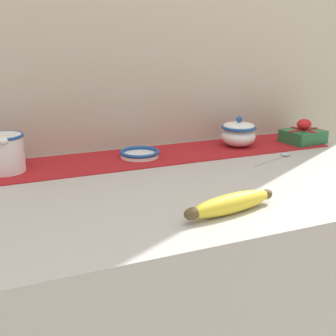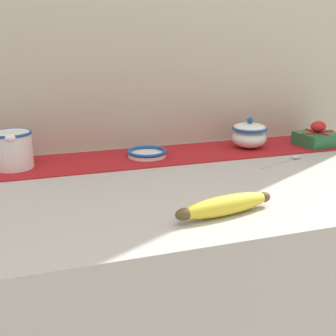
# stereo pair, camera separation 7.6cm
# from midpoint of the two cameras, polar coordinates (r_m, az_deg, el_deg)

# --- Properties ---
(countertop) EXTENTS (1.41, 0.70, 0.92)m
(countertop) POSITION_cam_midpoint_polar(r_m,az_deg,el_deg) (1.27, 0.84, -21.89)
(countertop) COLOR #B7B2AD
(countertop) RESTS_ON ground_plane
(back_wall) EXTENTS (2.21, 0.04, 2.40)m
(back_wall) POSITION_cam_midpoint_polar(r_m,az_deg,el_deg) (1.34, -4.29, 14.59)
(back_wall) COLOR #B7AD99
(back_wall) RESTS_ON ground_plane
(table_runner) EXTENTS (1.30, 0.22, 0.00)m
(table_runner) POSITION_cam_midpoint_polar(r_m,az_deg,el_deg) (1.25, -2.46, 1.39)
(table_runner) COLOR #A8191E
(table_runner) RESTS_ON countertop
(cream_pitcher) EXTENTS (0.11, 0.13, 0.10)m
(cream_pitcher) POSITION_cam_midpoint_polar(r_m,az_deg,el_deg) (1.20, -18.64, 2.51)
(cream_pitcher) COLOR white
(cream_pitcher) RESTS_ON countertop
(sugar_bowl) EXTENTS (0.11, 0.11, 0.10)m
(sugar_bowl) POSITION_cam_midpoint_polar(r_m,az_deg,el_deg) (1.39, 12.51, 4.42)
(sugar_bowl) COLOR white
(sugar_bowl) RESTS_ON countertop
(small_dish) EXTENTS (0.12, 0.12, 0.02)m
(small_dish) POSITION_cam_midpoint_polar(r_m,az_deg,el_deg) (1.26, -1.13, 2.02)
(small_dish) COLOR white
(small_dish) RESTS_ON countertop
(banana) EXTENTS (0.23, 0.08, 0.04)m
(banana) POSITION_cam_midpoint_polar(r_m,az_deg,el_deg) (0.86, 10.29, -5.05)
(banana) COLOR yellow
(banana) RESTS_ON countertop
(spoon) EXTENTS (0.17, 0.08, 0.01)m
(spoon) POSITION_cam_midpoint_polar(r_m,az_deg,el_deg) (1.30, 18.18, 1.28)
(spoon) COLOR #B7B7BC
(spoon) RESTS_ON countertop
(gift_box) EXTENTS (0.14, 0.12, 0.08)m
(gift_box) POSITION_cam_midpoint_polar(r_m,az_deg,el_deg) (1.49, 20.95, 3.90)
(gift_box) COLOR #236638
(gift_box) RESTS_ON countertop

